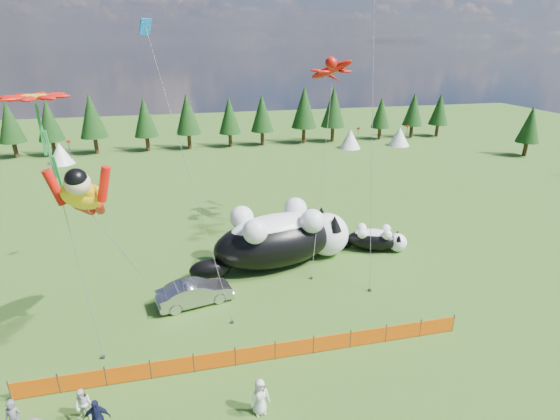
{
  "coord_description": "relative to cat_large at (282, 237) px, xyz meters",
  "views": [
    {
      "loc": [
        -2.79,
        -20.36,
        14.92
      ],
      "look_at": [
        2.88,
        4.0,
        5.26
      ],
      "focal_mm": 28.0,
      "sensor_mm": 36.0,
      "label": 1
    }
  ],
  "objects": [
    {
      "name": "cat_large",
      "position": [
        0.0,
        0.0,
        0.0
      ],
      "size": [
        11.89,
        5.84,
        4.32
      ],
      "rotation": [
        0.0,
        0.0,
        0.2
      ],
      "color": "black",
      "rests_on": "ground"
    },
    {
      "name": "flower_kite",
      "position": [
        -12.42,
        -6.07,
        10.49
      ],
      "size": [
        3.12,
        3.39,
        12.91
      ],
      "color": "red",
      "rests_on": "ground"
    },
    {
      "name": "car",
      "position": [
        -6.34,
        -3.85,
        -1.3
      ],
      "size": [
        4.78,
        2.53,
        1.5
      ],
      "primitive_type": "imported",
      "rotation": [
        0.0,
        0.0,
        1.79
      ],
      "color": "#AEADB2",
      "rests_on": "ground"
    },
    {
      "name": "cat_small",
      "position": [
        7.49,
        0.51,
        -1.15
      ],
      "size": [
        5.07,
        3.1,
        1.9
      ],
      "rotation": [
        0.0,
        0.0,
        -0.36
      ],
      "color": "black",
      "rests_on": "ground"
    },
    {
      "name": "spectator_e",
      "position": [
        -4.06,
        -13.02,
        -1.19
      ],
      "size": [
        0.9,
        0.64,
        1.72
      ],
      "primitive_type": "imported",
      "rotation": [
        0.0,
        0.0,
        0.12
      ],
      "color": "silver",
      "rests_on": "ground"
    },
    {
      "name": "ground",
      "position": [
        -3.7,
        -6.87,
        -2.05
      ],
      "size": [
        160.0,
        160.0,
        0.0
      ],
      "primitive_type": "plane",
      "color": "#123309",
      "rests_on": "ground"
    },
    {
      "name": "gecko_kite",
      "position": [
        4.9,
        4.95,
        10.93
      ],
      "size": [
        6.25,
        10.79,
        15.32
      ],
      "color": "red",
      "rests_on": "ground"
    },
    {
      "name": "safety_fence",
      "position": [
        -3.7,
        -9.87,
        -1.55
      ],
      "size": [
        22.06,
        0.06,
        1.1
      ],
      "color": "#262626",
      "rests_on": "ground"
    },
    {
      "name": "diamond_kite_a",
      "position": [
        -7.61,
        -1.98,
        13.03
      ],
      "size": [
        3.93,
        5.07,
        16.85
      ],
      "color": "blue",
      "rests_on": "ground"
    },
    {
      "name": "festival_tents",
      "position": [
        7.3,
        33.13,
        -0.65
      ],
      "size": [
        50.0,
        3.2,
        2.8
      ],
      "primitive_type": null,
      "color": "white",
      "rests_on": "ground"
    },
    {
      "name": "spectator_b",
      "position": [
        -11.3,
        -11.71,
        -1.28
      ],
      "size": [
        0.85,
        0.64,
        1.55
      ],
      "primitive_type": "imported",
      "rotation": [
        0.0,
        0.0,
        -0.29
      ],
      "color": "silver",
      "rests_on": "ground"
    },
    {
      "name": "spectator_c",
      "position": [
        -10.61,
        -12.68,
        -1.16
      ],
      "size": [
        1.08,
        0.6,
        1.79
      ],
      "primitive_type": "imported",
      "rotation": [
        0.0,
        0.0,
        -0.06
      ],
      "color": "#131635",
      "rests_on": "ground"
    },
    {
      "name": "tree_line",
      "position": [
        -3.7,
        38.13,
        1.95
      ],
      "size": [
        90.0,
        4.0,
        8.0
      ],
      "primitive_type": null,
      "color": "black",
      "rests_on": "ground"
    },
    {
      "name": "superhero_kite",
      "position": [
        -11.06,
        -6.31,
        6.13
      ],
      "size": [
        5.37,
        5.27,
        10.55
      ],
      "color": "yellow",
      "rests_on": "ground"
    },
    {
      "name": "spectator_a",
      "position": [
        -13.76,
        -12.11,
        -1.1
      ],
      "size": [
        0.75,
        0.54,
        1.9
      ],
      "primitive_type": "imported",
      "rotation": [
        0.0,
        0.0,
        -0.13
      ],
      "color": "#5A5B60",
      "rests_on": "ground"
    }
  ]
}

